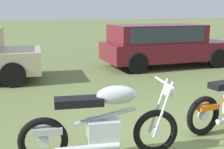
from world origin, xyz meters
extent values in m
plane|color=olive|center=(0.00, 0.00, 0.00)|extent=(120.00, 120.00, 0.00)
torus|color=black|center=(-0.55, 0.02, 0.31)|extent=(0.63, 0.22, 0.62)
torus|color=black|center=(-1.98, 0.33, 0.31)|extent=(0.63, 0.22, 0.62)
cylinder|color=silver|center=(-0.55, 0.02, 0.31)|extent=(0.16, 0.13, 0.14)
cylinder|color=silver|center=(-1.98, 0.33, 0.31)|extent=(0.16, 0.13, 0.14)
cylinder|color=silver|center=(-0.47, 0.09, 0.65)|extent=(0.27, 0.09, 0.74)
cylinder|color=silver|center=(-0.51, -0.08, 0.65)|extent=(0.27, 0.09, 0.74)
cube|color=silver|center=(-1.24, 0.17, 0.38)|extent=(0.46, 0.38, 0.32)
cylinder|color=#B7BABF|center=(-1.21, 0.16, 0.58)|extent=(0.79, 0.23, 0.23)
ellipsoid|color=#B7BABF|center=(-1.07, 0.13, 0.85)|extent=(0.56, 0.37, 0.24)
cube|color=black|center=(-1.53, 0.24, 0.79)|extent=(0.64, 0.36, 0.10)
cube|color=#B7BABF|center=(-1.92, 0.32, 0.45)|extent=(0.39, 0.25, 0.08)
cylinder|color=silver|center=(-0.45, 0.00, 0.98)|extent=(0.17, 0.63, 0.03)
sphere|color=silver|center=(-0.39, -0.02, 0.86)|extent=(0.19, 0.19, 0.16)
cylinder|color=silver|center=(-1.49, 0.06, 0.24)|extent=(0.80, 0.25, 0.08)
torus|color=black|center=(0.46, 0.26, 0.31)|extent=(0.63, 0.12, 0.62)
cylinder|color=silver|center=(0.46, 0.26, 0.31)|extent=(0.14, 0.11, 0.14)
cube|color=orange|center=(0.52, 0.27, 0.45)|extent=(0.37, 0.20, 0.08)
cylinder|color=black|center=(-1.59, 6.21, 0.32)|extent=(0.67, 0.33, 0.64)
cylinder|color=black|center=(-1.88, 4.57, 0.32)|extent=(0.67, 0.33, 0.64)
cube|color=maroon|center=(3.29, 5.48, 0.55)|extent=(4.46, 2.16, 0.60)
cube|color=maroon|center=(2.89, 5.52, 1.13)|extent=(3.15, 1.88, 0.60)
cube|color=#2D3842|center=(2.89, 5.52, 1.15)|extent=(2.70, 1.88, 0.48)
cylinder|color=black|center=(4.82, 6.21, 0.32)|extent=(0.66, 0.27, 0.64)
cylinder|color=black|center=(4.68, 4.52, 0.32)|extent=(0.66, 0.27, 0.64)
cylinder|color=black|center=(1.90, 6.45, 0.32)|extent=(0.66, 0.27, 0.64)
cylinder|color=black|center=(1.77, 4.76, 0.32)|extent=(0.66, 0.27, 0.64)
camera|label=1|loc=(-2.61, -3.20, 1.90)|focal=48.36mm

